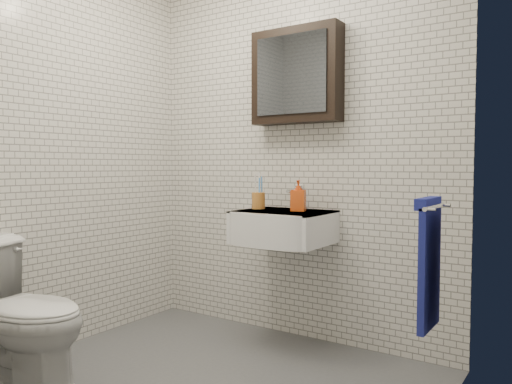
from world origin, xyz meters
The scene contains 8 objects.
room_shell centered at (0.00, 0.00, 1.47)m, with size 2.22×2.02×2.51m.
washbasin centered at (0.05, 0.73, 0.76)m, with size 0.55×0.50×0.20m.
faucet centered at (0.05, 0.93, 0.92)m, with size 0.06×0.20×0.15m.
mirror_cabinet centered at (0.05, 0.93, 1.70)m, with size 0.60×0.15×0.60m.
towel_rail centered at (1.04, 0.35, 0.72)m, with size 0.09×0.30×0.58m.
toothbrush_cup centered at (-0.16, 0.82, 0.91)m, with size 0.11×0.11×0.23m.
soap_bottle centered at (0.13, 0.81, 0.95)m, with size 0.09×0.09×0.19m, color orange.
toilet centered at (-0.73, -0.49, 0.38)m, with size 0.42×0.74×0.76m, color white.
Camera 1 is at (1.62, -1.88, 1.13)m, focal length 35.00 mm.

